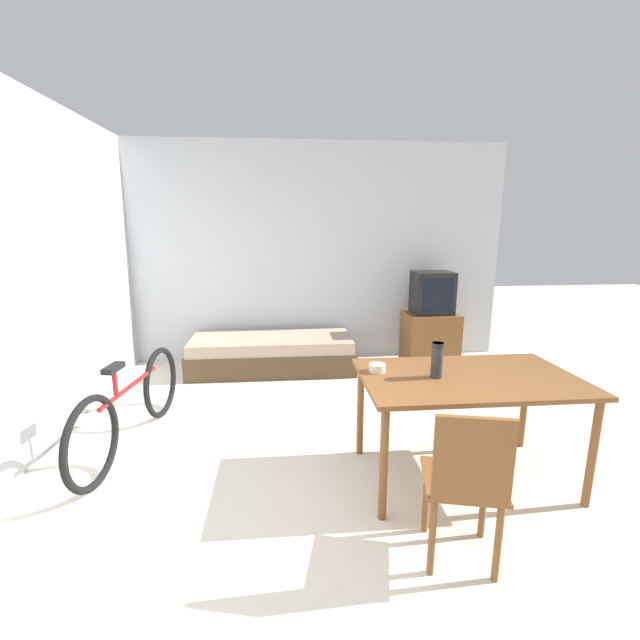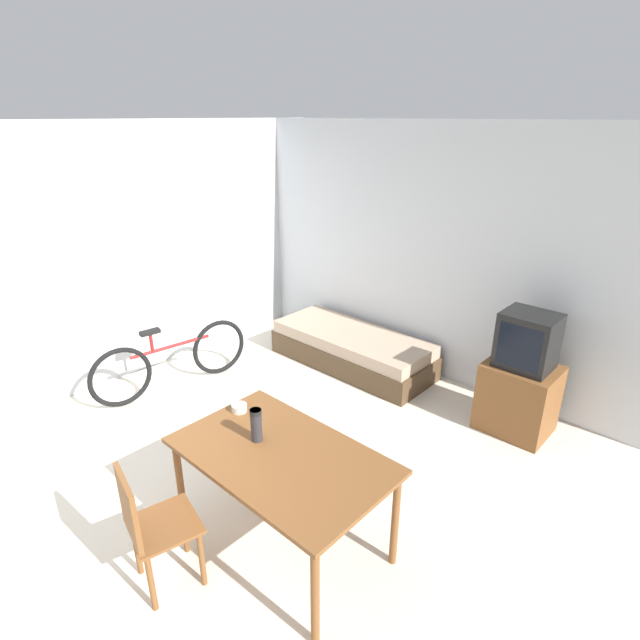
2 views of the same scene
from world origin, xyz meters
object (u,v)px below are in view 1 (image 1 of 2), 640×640
Objects in this scene: tv at (430,325)px; wooden_chair at (466,481)px; mate_bowl at (377,368)px; bicycle at (131,406)px; thermos_flask at (437,358)px; dining_table at (468,386)px; daybed at (272,354)px.

wooden_chair is at bearing -106.39° from tv.
mate_bowl is at bearing 105.54° from wooden_chair.
bicycle is 2.34m from thermos_flask.
dining_table is at bearing -12.81° from mate_bowl.
bicycle is at bearing 163.96° from mate_bowl.
wooden_chair reaches higher than dining_table.
bicycle is at bearing -121.49° from daybed.
dining_table is at bearing -60.45° from daybed.
tv is at bearing 76.00° from dining_table.
tv is 2.57m from mate_bowl.
tv is 10.37× the size of mate_bowl.
daybed is at bearing 119.55° from dining_table.
dining_table is at bearing 66.52° from wooden_chair.
mate_bowl is at bearing -117.52° from tv.
tv is at bearing 30.23° from bicycle.
wooden_chair is at bearing -113.48° from dining_table.
wooden_chair is 0.97m from mate_bowl.
tv is at bearing 71.14° from thermos_flask.
thermos_flask is at bearing -16.94° from bicycle.
tv is 2.57m from thermos_flask.
wooden_chair is at bearing -72.14° from daybed.
thermos_flask is (1.12, -2.38, 0.67)m from daybed.
tv is 4.98× the size of thermos_flask.
tv is 1.33× the size of wooden_chair.
bicycle reaches higher than daybed.
wooden_chair reaches higher than daybed.
dining_table is 6.06× the size of thermos_flask.
tv is 2.48m from dining_table.
dining_table is 0.85m from wooden_chair.
wooden_chair is 0.50× the size of bicycle.
thermos_flask reaches higher than dining_table.
daybed is 1.37× the size of dining_table.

